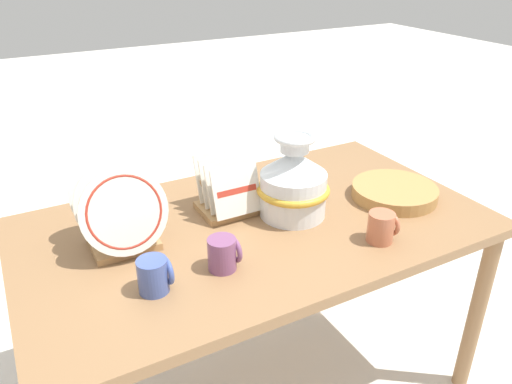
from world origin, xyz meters
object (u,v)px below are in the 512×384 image
(ceramic_vase, at_px, (293,182))
(mug_cobalt_glaze, at_px, (155,275))
(wicker_charger_stack, at_px, (394,192))
(mug_plum_glaze, at_px, (224,253))
(dish_rack_round_plates, at_px, (121,216))
(mug_terracotta_glaze, at_px, (382,227))
(dish_rack_square_plates, at_px, (228,194))

(ceramic_vase, distance_m, mug_cobalt_glaze, 0.56)
(ceramic_vase, bearing_deg, mug_cobalt_glaze, -161.71)
(wicker_charger_stack, xyz_separation_m, mug_plum_glaze, (-0.72, -0.10, 0.03))
(dish_rack_round_plates, xyz_separation_m, mug_cobalt_glaze, (0.02, -0.24, -0.06))
(wicker_charger_stack, distance_m, mug_terracotta_glaze, 0.31)
(mug_cobalt_glaze, relative_size, mug_plum_glaze, 1.00)
(ceramic_vase, relative_size, mug_cobalt_glaze, 2.98)
(dish_rack_square_plates, relative_size, mug_plum_glaze, 2.02)
(dish_rack_square_plates, bearing_deg, ceramic_vase, -34.85)
(ceramic_vase, xyz_separation_m, mug_cobalt_glaze, (-0.53, -0.18, -0.07))
(mug_plum_glaze, bearing_deg, dish_rack_round_plates, 132.61)
(dish_rack_square_plates, bearing_deg, mug_terracotta_glaze, -50.16)
(mug_plum_glaze, relative_size, mug_terracotta_glaze, 1.00)
(wicker_charger_stack, bearing_deg, mug_plum_glaze, -172.11)
(ceramic_vase, bearing_deg, dish_rack_square_plates, 145.15)
(mug_cobalt_glaze, bearing_deg, dish_rack_square_plates, 40.41)
(dish_rack_round_plates, height_order, wicker_charger_stack, dish_rack_round_plates)
(ceramic_vase, distance_m, dish_rack_round_plates, 0.55)
(mug_terracotta_glaze, bearing_deg, ceramic_vase, 119.03)
(dish_rack_round_plates, distance_m, mug_cobalt_glaze, 0.25)
(mug_plum_glaze, xyz_separation_m, mug_terracotta_glaze, (0.48, -0.10, 0.00))
(dish_rack_round_plates, bearing_deg, wicker_charger_stack, -8.24)
(dish_rack_round_plates, height_order, dish_rack_square_plates, dish_rack_round_plates)
(mug_cobalt_glaze, bearing_deg, mug_terracotta_glaze, -7.76)
(ceramic_vase, height_order, dish_rack_square_plates, ceramic_vase)
(ceramic_vase, distance_m, mug_plum_glaze, 0.38)
(dish_rack_square_plates, relative_size, mug_cobalt_glaze, 2.02)
(ceramic_vase, height_order, dish_rack_round_plates, ceramic_vase)
(mug_terracotta_glaze, bearing_deg, mug_cobalt_glaze, 172.24)
(dish_rack_square_plates, xyz_separation_m, wicker_charger_stack, (0.56, -0.20, -0.04))
(dish_rack_square_plates, xyz_separation_m, mug_cobalt_glaze, (-0.35, -0.30, -0.01))
(ceramic_vase, xyz_separation_m, wicker_charger_stack, (0.38, -0.07, -0.10))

